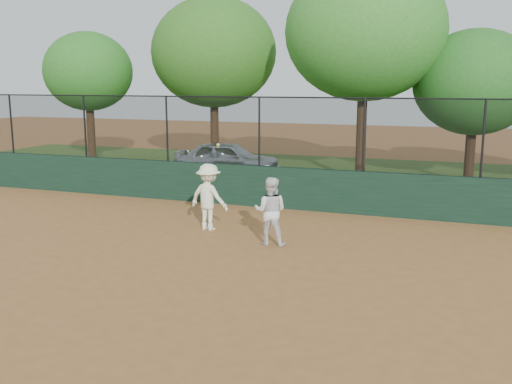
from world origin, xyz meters
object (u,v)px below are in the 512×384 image
(parked_car, at_px, (228,159))
(player_main, at_px, (209,197))
(tree_0, at_px, (88,72))
(tree_2, at_px, (365,32))
(tree_1, at_px, (214,53))
(player_second, at_px, (270,211))
(tree_3, at_px, (475,83))

(parked_car, distance_m, player_main, 8.04)
(tree_0, bearing_deg, player_main, -41.66)
(player_main, height_order, tree_0, tree_0)
(parked_car, xyz_separation_m, tree_2, (5.00, 0.57, 4.64))
(player_main, xyz_separation_m, tree_1, (-4.46, 10.23, 4.02))
(parked_car, distance_m, tree_1, 5.23)
(tree_1, xyz_separation_m, tree_2, (6.74, -2.09, 0.50))
(player_main, relative_size, tree_0, 0.38)
(player_second, relative_size, tree_0, 0.27)
(tree_0, xyz_separation_m, tree_1, (5.24, 1.61, 0.79))
(parked_car, relative_size, tree_1, 0.57)
(tree_1, relative_size, tree_2, 0.92)
(parked_car, height_order, tree_2, tree_2)
(parked_car, height_order, player_second, player_second)
(tree_1, bearing_deg, player_main, -66.47)
(tree_3, bearing_deg, player_second, -113.22)
(tree_1, bearing_deg, parked_car, -56.94)
(player_main, xyz_separation_m, tree_3, (6.00, 8.94, 2.76))
(tree_1, bearing_deg, tree_2, -17.24)
(tree_0, bearing_deg, parked_car, -8.61)
(player_second, bearing_deg, tree_1, -67.69)
(tree_2, bearing_deg, parked_car, -173.45)
(parked_car, relative_size, tree_2, 0.52)
(player_main, relative_size, tree_3, 0.40)
(player_main, xyz_separation_m, tree_2, (2.28, 8.14, 4.51))
(tree_0, distance_m, tree_1, 5.53)
(player_second, relative_size, tree_3, 0.28)
(player_second, distance_m, tree_2, 10.00)
(player_second, height_order, tree_2, tree_2)
(tree_1, bearing_deg, tree_0, -162.90)
(tree_2, xyz_separation_m, tree_3, (3.72, 0.80, -1.75))
(player_second, height_order, tree_0, tree_0)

